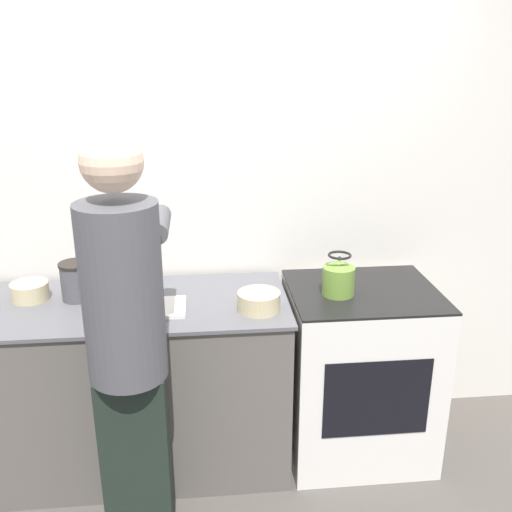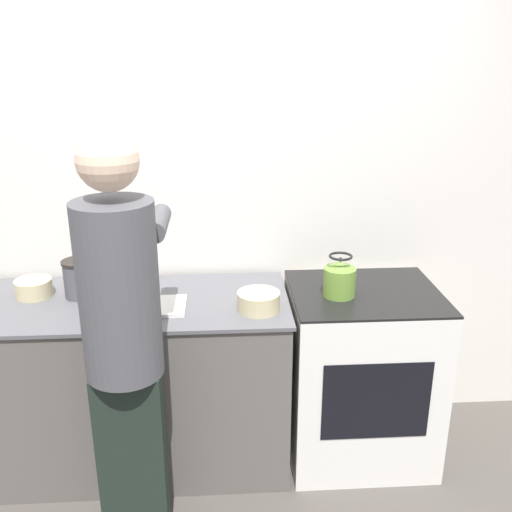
{
  "view_description": "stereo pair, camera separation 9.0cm",
  "coord_description": "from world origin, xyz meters",
  "px_view_note": "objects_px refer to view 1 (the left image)",
  "views": [
    {
      "loc": [
        0.02,
        -2.2,
        2.02
      ],
      "look_at": [
        0.26,
        0.22,
        1.15
      ],
      "focal_mm": 40.0,
      "sensor_mm": 36.0,
      "label": 1
    },
    {
      "loc": [
        0.11,
        -2.21,
        2.02
      ],
      "look_at": [
        0.26,
        0.22,
        1.15
      ],
      "focal_mm": 40.0,
      "sensor_mm": 36.0,
      "label": 2
    }
  ],
  "objects_px": {
    "knife": "(131,309)",
    "kettle": "(339,277)",
    "bowl_prep": "(259,301)",
    "cutting_board": "(143,308)",
    "oven": "(358,371)",
    "person": "(127,338)",
    "canister_jar": "(77,281)"
  },
  "relations": [
    {
      "from": "knife",
      "to": "bowl_prep",
      "type": "relative_size",
      "value": 1.17
    },
    {
      "from": "cutting_board",
      "to": "canister_jar",
      "type": "distance_m",
      "value": 0.37
    },
    {
      "from": "person",
      "to": "canister_jar",
      "type": "relative_size",
      "value": 9.6
    },
    {
      "from": "kettle",
      "to": "bowl_prep",
      "type": "distance_m",
      "value": 0.41
    },
    {
      "from": "knife",
      "to": "oven",
      "type": "bearing_deg",
      "value": -10.02
    },
    {
      "from": "oven",
      "to": "kettle",
      "type": "relative_size",
      "value": 4.45
    },
    {
      "from": "person",
      "to": "canister_jar",
      "type": "xyz_separation_m",
      "value": [
        -0.3,
        0.6,
        0.01
      ]
    },
    {
      "from": "kettle",
      "to": "bowl_prep",
      "type": "height_order",
      "value": "kettle"
    },
    {
      "from": "oven",
      "to": "cutting_board",
      "type": "distance_m",
      "value": 1.16
    },
    {
      "from": "oven",
      "to": "knife",
      "type": "bearing_deg",
      "value": -174.57
    },
    {
      "from": "bowl_prep",
      "to": "canister_jar",
      "type": "xyz_separation_m",
      "value": [
        -0.86,
        0.21,
        0.05
      ]
    },
    {
      "from": "person",
      "to": "knife",
      "type": "xyz_separation_m",
      "value": [
        -0.03,
        0.41,
        -0.07
      ]
    },
    {
      "from": "bowl_prep",
      "to": "cutting_board",
      "type": "bearing_deg",
      "value": 174.83
    },
    {
      "from": "oven",
      "to": "canister_jar",
      "type": "xyz_separation_m",
      "value": [
        -1.39,
        0.09,
        0.53
      ]
    },
    {
      "from": "cutting_board",
      "to": "bowl_prep",
      "type": "relative_size",
      "value": 1.95
    },
    {
      "from": "person",
      "to": "cutting_board",
      "type": "relative_size",
      "value": 4.59
    },
    {
      "from": "knife",
      "to": "kettle",
      "type": "distance_m",
      "value": 0.98
    },
    {
      "from": "cutting_board",
      "to": "canister_jar",
      "type": "xyz_separation_m",
      "value": [
        -0.32,
        0.16,
        0.08
      ]
    },
    {
      "from": "kettle",
      "to": "canister_jar",
      "type": "distance_m",
      "value": 1.25
    },
    {
      "from": "kettle",
      "to": "person",
      "type": "bearing_deg",
      "value": -153.12
    },
    {
      "from": "person",
      "to": "bowl_prep",
      "type": "relative_size",
      "value": 8.97
    },
    {
      "from": "cutting_board",
      "to": "knife",
      "type": "bearing_deg",
      "value": -153.13
    },
    {
      "from": "oven",
      "to": "cutting_board",
      "type": "relative_size",
      "value": 2.37
    },
    {
      "from": "bowl_prep",
      "to": "canister_jar",
      "type": "distance_m",
      "value": 0.88
    },
    {
      "from": "canister_jar",
      "to": "knife",
      "type": "bearing_deg",
      "value": -35.2
    },
    {
      "from": "canister_jar",
      "to": "kettle",
      "type": "bearing_deg",
      "value": -5.65
    },
    {
      "from": "oven",
      "to": "person",
      "type": "relative_size",
      "value": 0.52
    },
    {
      "from": "cutting_board",
      "to": "person",
      "type": "bearing_deg",
      "value": -92.74
    },
    {
      "from": "cutting_board",
      "to": "bowl_prep",
      "type": "xyz_separation_m",
      "value": [
        0.53,
        -0.05,
        0.03
      ]
    },
    {
      "from": "kettle",
      "to": "bowl_prep",
      "type": "xyz_separation_m",
      "value": [
        -0.39,
        -0.09,
        -0.07
      ]
    },
    {
      "from": "person",
      "to": "kettle",
      "type": "xyz_separation_m",
      "value": [
        0.95,
        0.48,
        0.02
      ]
    },
    {
      "from": "knife",
      "to": "kettle",
      "type": "xyz_separation_m",
      "value": [
        0.98,
        0.07,
        0.09
      ]
    }
  ]
}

